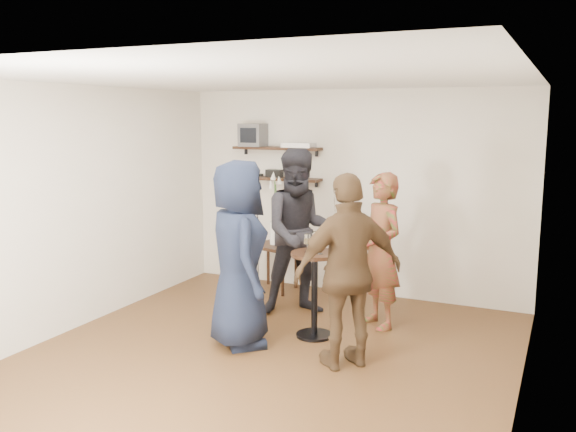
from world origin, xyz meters
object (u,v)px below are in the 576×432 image
object	(u,v)px
person_dark	(301,232)
person_navy	(239,254)
side_table	(275,252)
drinks_table	(315,283)
radio	(274,173)
person_brown	(349,271)
crt_monitor	(254,135)
person_plaid	(381,251)
dvd_deck	(299,145)

from	to	relation	value
person_dark	person_navy	bearing A→B (deg)	-131.61
side_table	drinks_table	distance (m)	1.76
side_table	radio	bearing A→B (deg)	117.75
side_table	person_brown	world-z (taller)	person_brown
person_dark	person_navy	world-z (taller)	person_dark
person_dark	person_navy	size ratio (longest dim) A/B	1.03
drinks_table	person_dark	distance (m)	0.88
crt_monitor	side_table	distance (m)	1.58
person_dark	person_plaid	bearing A→B (deg)	-37.76
dvd_deck	radio	xyz separation A→B (m)	(-0.35, 0.00, -0.38)
drinks_table	person_dark	size ratio (longest dim) A/B	0.47
side_table	dvd_deck	bearing A→B (deg)	45.87
radio	person_navy	distance (m)	2.28
person_dark	person_brown	bearing A→B (deg)	-84.42
crt_monitor	person_brown	size ratio (longest dim) A/B	0.18
crt_monitor	person_dark	bearing A→B (deg)	-40.35
crt_monitor	radio	bearing A→B (deg)	0.00
person_plaid	person_navy	size ratio (longest dim) A/B	0.91
dvd_deck	person_brown	distance (m)	2.78
side_table	drinks_table	xyz separation A→B (m)	(1.12, -1.36, 0.06)
crt_monitor	person_dark	world-z (taller)	crt_monitor
person_plaid	dvd_deck	bearing A→B (deg)	-173.78
person_brown	radio	bearing A→B (deg)	-95.20
person_navy	person_plaid	bearing A→B (deg)	-86.15
radio	side_table	size ratio (longest dim) A/B	0.34
person_plaid	person_dark	xyz separation A→B (m)	(-0.97, 0.06, 0.11)
crt_monitor	person_navy	bearing A→B (deg)	-65.85
drinks_table	person_navy	distance (m)	0.87
side_table	person_dark	xyz separation A→B (m)	(0.67, -0.70, 0.44)
dvd_deck	drinks_table	xyz separation A→B (m)	(0.89, -1.59, -1.32)
crt_monitor	person_navy	world-z (taller)	crt_monitor
person_dark	person_brown	world-z (taller)	person_dark
crt_monitor	person_plaid	bearing A→B (deg)	-25.83
dvd_deck	side_table	size ratio (longest dim) A/B	0.62
side_table	person_plaid	xyz separation A→B (m)	(1.64, -0.77, 0.33)
side_table	person_dark	size ratio (longest dim) A/B	0.34
dvd_deck	drinks_table	bearing A→B (deg)	-60.87
radio	person_brown	world-z (taller)	person_brown
radio	person_dark	distance (m)	1.35
crt_monitor	person_plaid	xyz separation A→B (m)	(2.07, -1.00, -1.17)
dvd_deck	person_plaid	bearing A→B (deg)	-35.35
drinks_table	dvd_deck	bearing A→B (deg)	119.13
crt_monitor	dvd_deck	distance (m)	0.67
crt_monitor	dvd_deck	size ratio (longest dim) A/B	0.80
drinks_table	person_navy	world-z (taller)	person_navy
dvd_deck	person_dark	distance (m)	1.40
person_brown	side_table	bearing A→B (deg)	-93.94
dvd_deck	drinks_table	distance (m)	2.25
drinks_table	person_brown	bearing A→B (deg)	-44.89
person_brown	person_plaid	bearing A→B (deg)	-133.34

